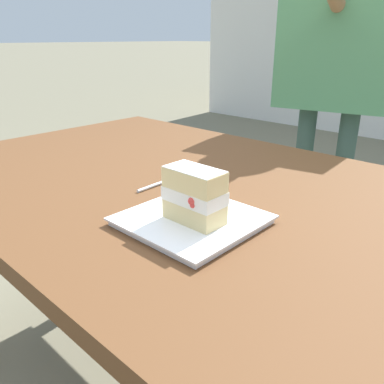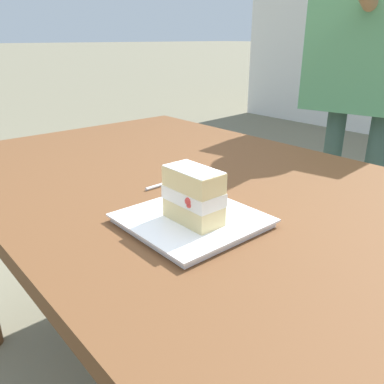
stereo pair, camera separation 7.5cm
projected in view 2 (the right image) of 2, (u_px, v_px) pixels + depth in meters
The scene contains 5 objects.
patio_table at pixel (206, 218), 1.01m from camera, with size 1.62×0.97×0.77m.
dessert_plate at pixel (192, 220), 0.77m from camera, with size 0.24×0.24×0.02m.
cake_slice at pixel (193, 195), 0.73m from camera, with size 0.12×0.07×0.10m.
dessert_fork at pixel (177, 180), 1.00m from camera, with size 0.02×0.17×0.01m.
diner_person at pixel (371, 40), 1.48m from camera, with size 0.48×0.62×1.65m.
Camera 2 is at (0.67, -0.63, 1.11)m, focal length 36.78 mm.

